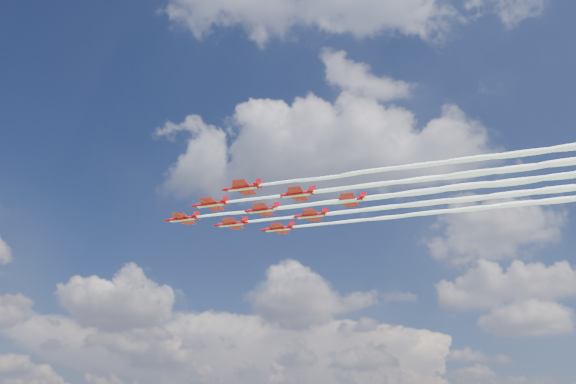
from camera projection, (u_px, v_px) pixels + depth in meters
name	position (u px, v px, depth m)	size (l,w,h in m)	color
jet_lead	(371.00, 198.00, 124.60)	(97.86, 9.21, 2.31)	red
jet_row2_port	(415.00, 180.00, 116.33)	(97.86, 9.21, 2.31)	red
jet_row2_starb	(419.00, 204.00, 127.71)	(97.86, 9.21, 2.31)	red
jet_row3_port	(466.00, 160.00, 108.06)	(97.86, 9.21, 2.31)	red
jet_row3_centre	(466.00, 187.00, 119.44)	(97.86, 9.21, 2.31)	red
jet_row3_starb	(466.00, 209.00, 130.82)	(97.86, 9.21, 2.31)	red
jet_row4_port	(519.00, 168.00, 111.17)	(97.86, 9.21, 2.31)	red
jet_row4_starb	(514.00, 194.00, 122.55)	(97.86, 9.21, 2.31)	red
jet_tail	(570.00, 175.00, 114.28)	(97.86, 9.21, 2.31)	red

